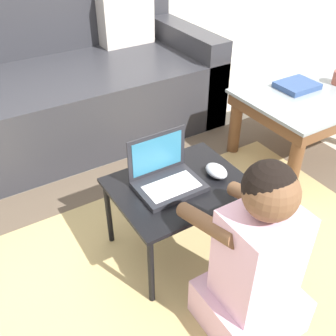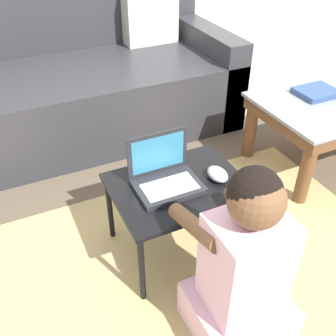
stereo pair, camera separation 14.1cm
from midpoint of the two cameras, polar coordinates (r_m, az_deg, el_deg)
ground_plane at (r=1.84m, az=-2.86°, el=-11.00°), size 16.00×16.00×0.00m
area_rug at (r=1.70m, az=3.31°, el=-16.02°), size 2.53×1.96×0.01m
couch at (r=2.61m, az=-20.92°, el=10.37°), size 2.26×0.94×0.94m
coffee_table at (r=2.37m, az=18.72°, el=8.87°), size 0.82×0.58×0.40m
laptop_desk at (r=1.60m, az=-0.86°, el=-3.61°), size 0.54×0.42×0.36m
laptop at (r=1.55m, az=-2.95°, el=-1.61°), size 0.26×0.19×0.20m
computer_mouse at (r=1.62m, az=4.57°, el=-0.50°), size 0.07×0.11×0.04m
person_seated at (r=1.36m, az=9.58°, el=-13.79°), size 0.32×0.44×0.72m
book_on_table at (r=2.35m, az=16.57°, el=11.36°), size 0.22×0.18×0.03m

